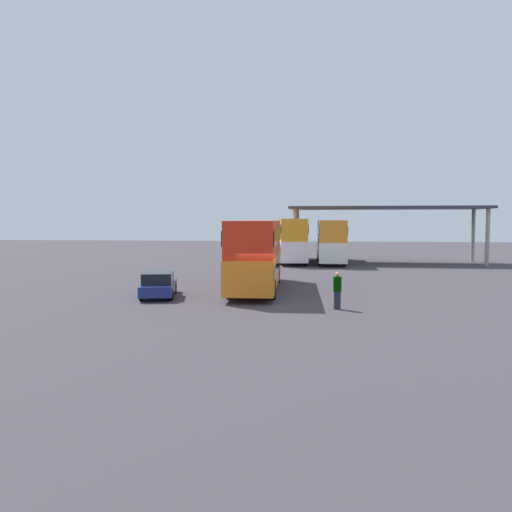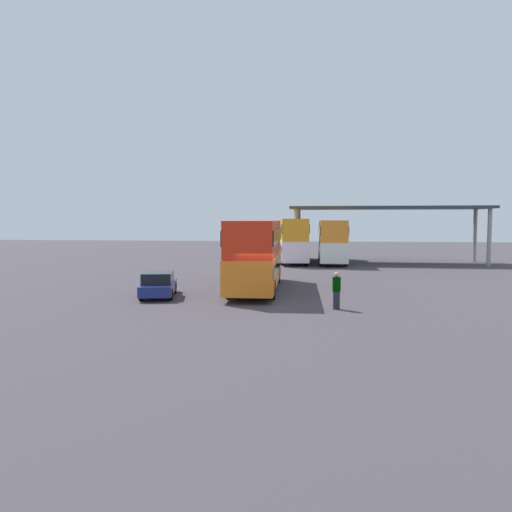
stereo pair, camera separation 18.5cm
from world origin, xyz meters
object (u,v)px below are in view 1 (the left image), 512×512
object	(u,v)px
parked_hatchback	(159,284)
double_decker_mid_row	(331,240)
double_decker_main	(256,252)
double_decker_near_canopy	(291,238)
pedestrian_waiting	(337,291)

from	to	relation	value
parked_hatchback	double_decker_mid_row	distance (m)	24.46
double_decker_main	double_decker_mid_row	bearing A→B (deg)	-16.72
double_decker_main	double_decker_near_canopy	bearing A→B (deg)	-5.60
double_decker_mid_row	parked_hatchback	bearing A→B (deg)	155.54
double_decker_main	double_decker_near_canopy	distance (m)	19.71
double_decker_near_canopy	double_decker_mid_row	bearing A→B (deg)	-104.74
parked_hatchback	pedestrian_waiting	xyz separation A→B (m)	(9.31, -2.68, 0.19)
double_decker_near_canopy	pedestrian_waiting	distance (m)	25.81
parked_hatchback	pedestrian_waiting	bearing A→B (deg)	-117.41
double_decker_main	double_decker_near_canopy	xyz separation A→B (m)	(1.36, 19.66, 0.07)
parked_hatchback	double_decker_mid_row	bearing A→B (deg)	-35.58
double_decker_main	parked_hatchback	world-z (taller)	double_decker_main
double_decker_near_canopy	parked_hatchback	bearing A→B (deg)	159.74
double_decker_main	pedestrian_waiting	size ratio (longest dim) A/B	6.24
double_decker_mid_row	pedestrian_waiting	size ratio (longest dim) A/B	6.03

